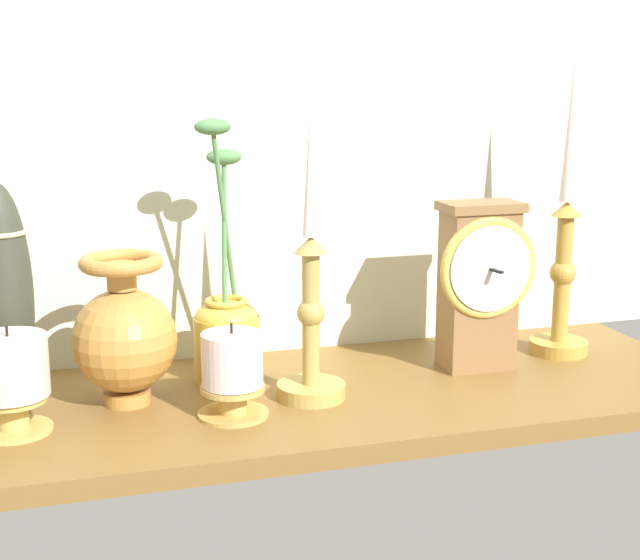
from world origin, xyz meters
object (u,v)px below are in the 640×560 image
candlestick_tall_center (564,255)px  brass_vase_jar (226,326)px  mantel_clock (480,282)px  pillar_candle_front (10,377)px  brass_vase_bulbous (124,335)px  tall_ceramic_vase (4,293)px  pillar_candle_near_clock (232,372)px  candlestick_tall_left (311,314)px

candlestick_tall_center → brass_vase_jar: bearing=178.0°
mantel_clock → pillar_candle_front: size_ratio=1.84×
candlestick_tall_center → brass_vase_bulbous: bearing=-177.0°
tall_ceramic_vase → brass_vase_bulbous: bearing=-20.0°
brass_vase_jar → tall_ceramic_vase: (-26.25, 0.04, 6.14)cm
brass_vase_jar → pillar_candle_front: size_ratio=2.75×
brass_vase_jar → candlestick_tall_center: bearing=-2.0°
pillar_candle_near_clock → brass_vase_bulbous: bearing=145.8°
candlestick_tall_center → brass_vase_jar: size_ratio=1.24×
candlestick_tall_left → brass_vase_bulbous: 22.08cm
candlestick_tall_left → brass_vase_bulbous: candlestick_tall_left is taller
mantel_clock → pillar_candle_near_clock: mantel_clock is taller
pillar_candle_front → brass_vase_jar: bearing=21.7°
mantel_clock → candlestick_tall_center: bearing=12.3°
brass_vase_jar → pillar_candle_near_clock: (-1.76, -12.41, -1.90)cm
pillar_candle_near_clock → mantel_clock: bearing=12.5°
brass_vase_bulbous → tall_ceramic_vase: size_ratio=0.68×
brass_vase_jar → pillar_candle_front: brass_vase_jar is taller
mantel_clock → pillar_candle_front: (-58.57, -5.53, -5.54)cm
pillar_candle_front → tall_ceramic_vase: size_ratio=0.46×
candlestick_tall_left → pillar_candle_near_clock: candlestick_tall_left is taller
pillar_candle_front → tall_ceramic_vase: 12.48cm
mantel_clock → tall_ceramic_vase: 59.25cm
mantel_clock → candlestick_tall_left: (-24.32, -4.58, -1.24)cm
candlestick_tall_center → pillar_candle_front: (-72.64, -8.59, -7.82)cm
pillar_candle_near_clock → tall_ceramic_vase: size_ratio=0.42×
mantel_clock → tall_ceramic_vase: (-59.04, 4.76, 1.50)cm
mantel_clock → brass_vase_bulbous: size_ratio=1.24×
brass_vase_jar → pillar_candle_near_clock: size_ratio=3.02×
brass_vase_bulbous → pillar_candle_near_clock: brass_vase_bulbous is taller
candlestick_tall_center → pillar_candle_near_clock: (-48.62, -10.75, -8.82)cm
brass_vase_bulbous → brass_vase_jar: size_ratio=0.54×
pillar_candle_front → tall_ceramic_vase: bearing=92.6°
candlestick_tall_left → tall_ceramic_vase: candlestick_tall_left is taller
mantel_clock → pillar_candle_near_clock: size_ratio=2.02×
mantel_clock → candlestick_tall_center: (14.07, 3.06, 2.28)cm
candlestick_tall_left → pillar_candle_front: size_ratio=2.93×
pillar_candle_front → pillar_candle_near_clock: (24.02, -2.16, -1.00)cm
candlestick_tall_left → pillar_candle_front: 34.53cm
brass_vase_bulbous → tall_ceramic_vase: tall_ceramic_vase is taller
candlestick_tall_left → brass_vase_jar: bearing=132.3°
brass_vase_bulbous → pillar_candle_front: 14.06cm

